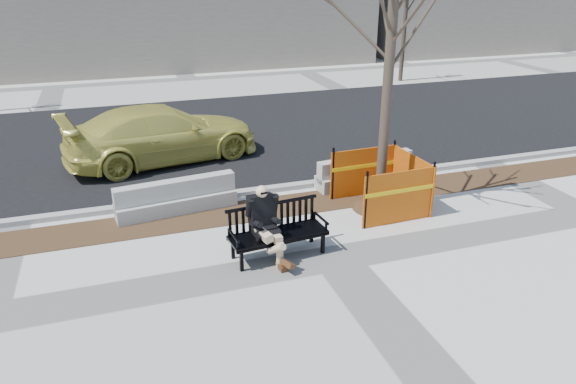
# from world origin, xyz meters

# --- Properties ---
(ground) EXTENTS (120.00, 120.00, 0.00)m
(ground) POSITION_xyz_m (0.00, 0.00, 0.00)
(ground) COLOR beige
(ground) RESTS_ON ground
(mulch_strip) EXTENTS (40.00, 1.20, 0.02)m
(mulch_strip) POSITION_xyz_m (0.00, 2.60, 0.00)
(mulch_strip) COLOR #47301C
(mulch_strip) RESTS_ON ground
(asphalt_street) EXTENTS (60.00, 10.40, 0.01)m
(asphalt_street) POSITION_xyz_m (0.00, 8.80, 0.00)
(asphalt_street) COLOR black
(asphalt_street) RESTS_ON ground
(curb) EXTENTS (60.00, 0.25, 0.12)m
(curb) POSITION_xyz_m (0.00, 3.55, 0.06)
(curb) COLOR #9E9B93
(curb) RESTS_ON ground
(bench) EXTENTS (1.98, 0.87, 1.03)m
(bench) POSITION_xyz_m (-1.02, 0.44, 0.00)
(bench) COLOR black
(bench) RESTS_ON ground
(seated_man) EXTENTS (0.72, 1.09, 1.45)m
(seated_man) POSITION_xyz_m (-1.28, 0.47, 0.00)
(seated_man) COLOR black
(seated_man) RESTS_ON ground
(tree_fence) EXTENTS (2.71, 2.71, 6.54)m
(tree_fence) POSITION_xyz_m (1.86, 1.81, 0.00)
(tree_fence) COLOR orange
(tree_fence) RESTS_ON ground
(sedan) EXTENTS (5.81, 3.30, 1.59)m
(sedan) POSITION_xyz_m (-2.47, 6.76, 0.00)
(sedan) COLOR #CFC552
(sedan) RESTS_ON ground
(jersey_barrier_left) EXTENTS (2.78, 0.88, 0.78)m
(jersey_barrier_left) POSITION_xyz_m (-2.61, 3.08, 0.00)
(jersey_barrier_left) COLOR #A5A29A
(jersey_barrier_left) RESTS_ON ground
(jersey_barrier_right) EXTENTS (2.71, 0.83, 0.77)m
(jersey_barrier_right) POSITION_xyz_m (2.21, 3.26, 0.00)
(jersey_barrier_right) COLOR #ADA9A2
(jersey_barrier_right) RESTS_ON ground
(far_tree_right) EXTENTS (2.70, 2.70, 6.02)m
(far_tree_right) POSITION_xyz_m (9.81, 14.87, 0.00)
(far_tree_right) COLOR #403529
(far_tree_right) RESTS_ON ground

